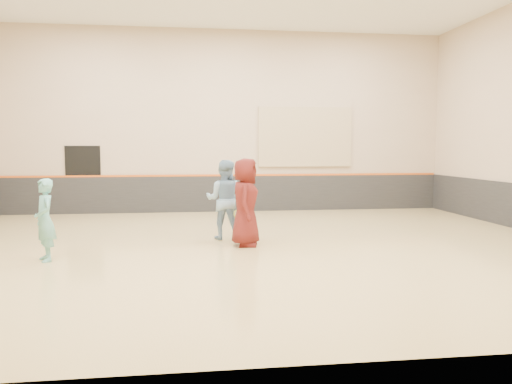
{
  "coord_description": "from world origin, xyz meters",
  "views": [
    {
      "loc": [
        -1.05,
        -10.65,
        2.15
      ],
      "look_at": [
        0.39,
        0.4,
        1.15
      ],
      "focal_mm": 35.0,
      "sensor_mm": 36.0,
      "label": 1
    }
  ],
  "objects": [
    {
      "name": "room",
      "position": [
        0.0,
        0.0,
        0.81
      ],
      "size": [
        15.04,
        12.04,
        6.22
      ],
      "color": "tan",
      "rests_on": "ground"
    },
    {
      "name": "acoustic_panel",
      "position": [
        2.8,
        5.95,
        2.5
      ],
      "size": [
        3.2,
        0.08,
        2.0
      ],
      "primitive_type": "cube",
      "color": "tan",
      "rests_on": "wall_back"
    },
    {
      "name": "young_man",
      "position": [
        0.12,
        0.08,
        0.96
      ],
      "size": [
        0.77,
        1.03,
        1.92
      ],
      "primitive_type": "imported",
      "rotation": [
        0.0,
        0.0,
        1.39
      ],
      "color": "#581714",
      "rests_on": "floor"
    },
    {
      "name": "doorway",
      "position": [
        -4.5,
        5.98,
        1.1
      ],
      "size": [
        1.1,
        0.05,
        2.2
      ],
      "primitive_type": "cube",
      "color": "black",
      "rests_on": "floor"
    },
    {
      "name": "accent_stripe",
      "position": [
        0.0,
        5.96,
        1.22
      ],
      "size": [
        14.9,
        0.03,
        0.06
      ],
      "primitive_type": "cube",
      "color": "#D85914",
      "rests_on": "wall_back"
    },
    {
      "name": "instructor",
      "position": [
        -0.28,
        0.94,
        0.93
      ],
      "size": [
        1.06,
        0.92,
        1.86
      ],
      "primitive_type": "imported",
      "rotation": [
        0.0,
        0.0,
        2.88
      ],
      "color": "#7FA5C5",
      "rests_on": "floor"
    },
    {
      "name": "wainscot_back",
      "position": [
        0.0,
        5.97,
        0.6
      ],
      "size": [
        14.9,
        0.04,
        1.2
      ],
      "primitive_type": "cube",
      "color": "#232326",
      "rests_on": "floor"
    },
    {
      "name": "girl",
      "position": [
        -3.8,
        -0.89,
        0.78
      ],
      "size": [
        0.6,
        0.68,
        1.57
      ],
      "primitive_type": "imported",
      "rotation": [
        0.0,
        0.0,
        -1.09
      ],
      "color": "#6AB8B4",
      "rests_on": "floor"
    },
    {
      "name": "spare_racket",
      "position": [
        0.19,
        3.14,
        0.03
      ],
      "size": [
        0.61,
        0.61,
        0.06
      ],
      "primitive_type": null,
      "color": "#AED82F",
      "rests_on": "floor"
    },
    {
      "name": "held_racket",
      "position": [
        0.02,
        0.64,
        0.6
      ],
      "size": [
        0.33,
        0.33,
        0.56
      ],
      "primitive_type": null,
      "color": "gold",
      "rests_on": "instructor"
    },
    {
      "name": "ball_under_racket",
      "position": [
        0.28,
        0.14,
        0.03
      ],
      "size": [
        0.07,
        0.07,
        0.07
      ],
      "primitive_type": "sphere",
      "color": "yellow",
      "rests_on": "floor"
    },
    {
      "name": "ball_beside_spare",
      "position": [
        0.45,
        1.82,
        0.03
      ],
      "size": [
        0.07,
        0.07,
        0.07
      ],
      "primitive_type": "sphere",
      "color": "#BAD631",
      "rests_on": "floor"
    },
    {
      "name": "ball_in_hand",
      "position": [
        0.19,
        -0.11,
        1.24
      ],
      "size": [
        0.07,
        0.07,
        0.07
      ],
      "primitive_type": "sphere",
      "color": "#D4EE37",
      "rests_on": "young_man"
    }
  ]
}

